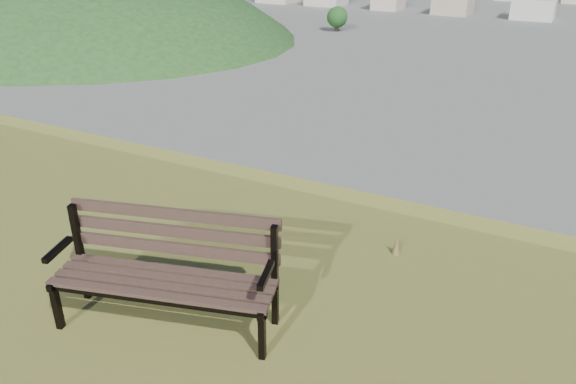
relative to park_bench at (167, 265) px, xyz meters
The scene contains 2 objects.
park_bench is the anchor object (origin of this frame).
green_wooded_hill 168.63m from the park_bench, 138.66° to the left, with size 150.62×120.49×75.31m.
Camera 1 is at (3.60, -1.28, 27.82)m, focal length 35.00 mm.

